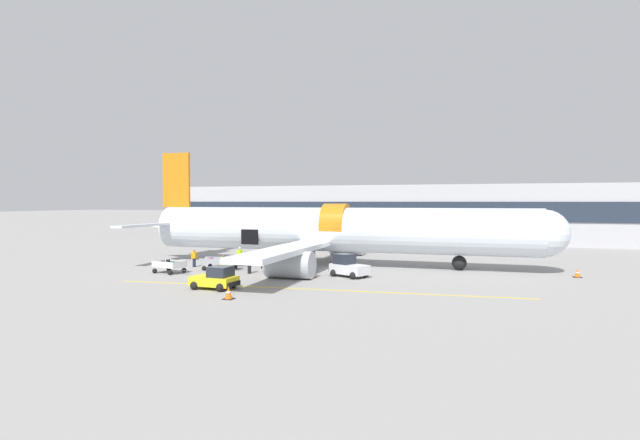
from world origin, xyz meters
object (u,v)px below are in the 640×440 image
object	(u,v)px
ground_crew_loader_a	(249,263)
ground_crew_supervisor	(194,258)
baggage_cart_loading	(222,263)
ground_crew_loader_b	(262,259)
airplane	(331,231)
baggage_cart_queued	(170,267)
ground_crew_driver	(240,256)
ground_crew_helper	(223,264)
baggage_tug_lead	(216,279)
baggage_tug_mid	(348,267)

from	to	relation	value
ground_crew_loader_a	ground_crew_supervisor	distance (m)	6.89
baggage_cart_loading	ground_crew_loader_b	xyz separation A→B (m)	(3.05, 1.74, 0.22)
airplane	baggage_cart_queued	size ratio (longest dim) A/B	11.20
ground_crew_driver	ground_crew_helper	bearing A→B (deg)	-77.17
ground_crew_supervisor	ground_crew_helper	world-z (taller)	ground_crew_helper
baggage_cart_queued	ground_crew_loader_b	size ratio (longest dim) A/B	2.30
airplane	ground_crew_driver	distance (m)	8.68
baggage_tug_lead	baggage_tug_mid	xyz separation A→B (m)	(7.11, 7.99, 0.08)
ground_crew_loader_b	baggage_tug_lead	bearing A→B (deg)	-83.32
ground_crew_helper	baggage_cart_loading	bearing A→B (deg)	121.28
baggage_tug_mid	baggage_cart_queued	size ratio (longest dim) A/B	0.97
ground_crew_loader_b	ground_crew_driver	size ratio (longest dim) A/B	0.89
baggage_tug_mid	airplane	bearing A→B (deg)	116.64
baggage_cart_loading	ground_crew_loader_a	size ratio (longest dim) A/B	2.52
airplane	baggage_cart_queued	distance (m)	14.55
ground_crew_loader_a	ground_crew_helper	xyz separation A→B (m)	(-1.69, -1.24, -0.02)
airplane	baggage_tug_lead	size ratio (longest dim) A/B	12.37
baggage_tug_lead	ground_crew_loader_b	size ratio (longest dim) A/B	2.08
ground_crew_driver	ground_crew_loader_b	bearing A→B (deg)	-18.47
airplane	ground_crew_loader_a	size ratio (longest dim) A/B	23.48
ground_crew_loader_b	ground_crew_driver	distance (m)	2.78
baggage_cart_queued	baggage_tug_lead	bearing A→B (deg)	-37.00
airplane	baggage_cart_queued	bearing A→B (deg)	-141.38
baggage_tug_lead	baggage_tug_mid	size ratio (longest dim) A/B	0.93
baggage_cart_queued	ground_crew_driver	size ratio (longest dim) A/B	2.04
airplane	baggage_tug_mid	size ratio (longest dim) A/B	11.52
baggage_tug_lead	ground_crew_supervisor	size ratio (longest dim) A/B	1.99
baggage_tug_lead	ground_crew_supervisor	distance (m)	12.02
ground_crew_loader_b	ground_crew_driver	xyz separation A→B (m)	(-2.64, 0.88, 0.10)
baggage_tug_mid	ground_crew_loader_b	bearing A→B (deg)	164.42
airplane	baggage_cart_queued	xyz separation A→B (m)	(-11.18, -8.93, -2.66)
ground_crew_supervisor	ground_crew_loader_a	bearing A→B (deg)	-19.05
airplane	ground_crew_loader_b	bearing A→B (deg)	-141.01
airplane	baggage_tug_lead	xyz separation A→B (m)	(-3.88, -14.43, -2.50)
ground_crew_loader_b	ground_crew_helper	distance (m)	4.62
baggage_tug_lead	baggage_tug_mid	distance (m)	10.70
ground_crew_driver	ground_crew_supervisor	distance (m)	4.04
ground_crew_driver	ground_crew_helper	world-z (taller)	ground_crew_driver
ground_crew_driver	ground_crew_loader_a	bearing A→B (deg)	-54.39
baggage_tug_lead	baggage_cart_loading	distance (m)	9.57
ground_crew_loader_a	airplane	bearing A→B (deg)	56.34
ground_crew_loader_a	ground_crew_loader_b	world-z (taller)	ground_crew_loader_a
baggage_cart_loading	ground_crew_driver	distance (m)	2.67
baggage_cart_loading	baggage_cart_queued	size ratio (longest dim) A/B	1.20
baggage_cart_loading	ground_crew_loader_b	size ratio (longest dim) A/B	2.77
baggage_tug_lead	baggage_tug_mid	bearing A→B (deg)	48.32
ground_crew_supervisor	baggage_tug_mid	bearing A→B (deg)	-5.56
airplane	baggage_cart_queued	world-z (taller)	airplane
baggage_cart_queued	ground_crew_supervisor	world-z (taller)	ground_crew_supervisor
ground_crew_supervisor	ground_crew_helper	bearing A→B (deg)	-35.88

